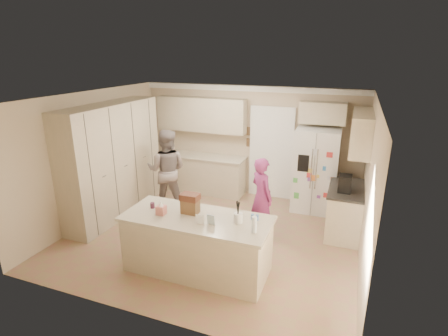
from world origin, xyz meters
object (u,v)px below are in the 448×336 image
at_px(dollhouse_body, 190,206).
at_px(teen_boy, 167,170).
at_px(refrigerator, 315,171).
at_px(tissue_box, 161,210).
at_px(coffee_maker, 345,183).
at_px(teen_girl, 261,197).
at_px(utensil_crock, 238,218).
at_px(island_base, 197,245).

relative_size(dollhouse_body, teen_boy, 0.15).
bearing_deg(refrigerator, tissue_box, -123.92).
xyz_separation_m(coffee_maker, teen_girl, (-1.43, -0.38, -0.32)).
xyz_separation_m(utensil_crock, teen_girl, (-0.03, 1.47, -0.25)).
height_order(island_base, teen_boy, teen_boy).
bearing_deg(dollhouse_body, island_base, -33.69).
height_order(refrigerator, island_base, refrigerator).
bearing_deg(island_base, tissue_box, -169.70).
bearing_deg(tissue_box, utensil_crock, 7.13).
distance_m(tissue_box, teen_girl, 2.01).
distance_m(coffee_maker, teen_girl, 1.51).
distance_m(utensil_crock, teen_girl, 1.49).
bearing_deg(teen_girl, dollhouse_body, 102.07).
xyz_separation_m(refrigerator, teen_boy, (-3.01, -1.07, -0.01)).
bearing_deg(teen_boy, tissue_box, 102.47).
xyz_separation_m(coffee_maker, teen_boy, (-3.64, -0.01, -0.18)).
bearing_deg(dollhouse_body, teen_boy, 128.73).
height_order(coffee_maker, tissue_box, coffee_maker).
bearing_deg(refrigerator, teen_boy, -161.64).
xyz_separation_m(tissue_box, teen_girl, (1.17, 1.62, -0.24)).
bearing_deg(utensil_crock, teen_boy, 140.52).
bearing_deg(utensil_crock, refrigerator, 75.16).
bearing_deg(coffee_maker, teen_girl, -164.97).
bearing_deg(dollhouse_body, coffee_maker, 39.29).
distance_m(dollhouse_body, teen_girl, 1.64).
bearing_deg(dollhouse_body, refrigerator, 61.22).
height_order(utensil_crock, teen_girl, teen_girl).
bearing_deg(utensil_crock, teen_girl, 91.13).
height_order(tissue_box, teen_girl, teen_girl).
relative_size(island_base, utensil_crock, 14.67).
bearing_deg(coffee_maker, refrigerator, 120.69).
distance_m(coffee_maker, teen_boy, 3.64).
distance_m(island_base, tissue_box, 0.79).
distance_m(island_base, teen_girl, 1.67).
distance_m(refrigerator, tissue_box, 3.64).
bearing_deg(dollhouse_body, tissue_box, -153.43).
bearing_deg(refrigerator, teen_girl, -120.12).
bearing_deg(teen_boy, coffee_maker, 165.04).
xyz_separation_m(dollhouse_body, teen_boy, (-1.44, 1.79, -0.14)).
relative_size(tissue_box, teen_girl, 0.09).
bearing_deg(teen_girl, coffee_maker, -124.33).
relative_size(refrigerator, teen_girl, 1.20).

